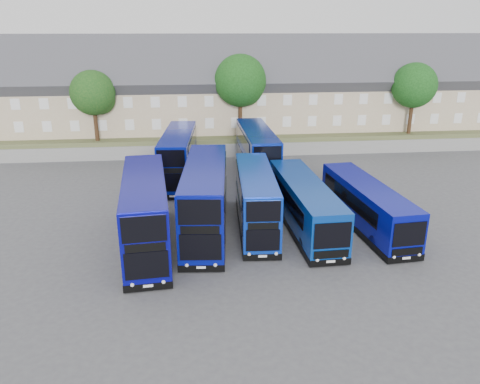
# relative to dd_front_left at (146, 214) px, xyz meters

# --- Properties ---
(ground) EXTENTS (120.00, 120.00, 0.00)m
(ground) POSITION_rel_dd_front_left_xyz_m (6.74, -1.77, -2.33)
(ground) COLOR #49494F
(ground) RESTS_ON ground
(retaining_wall) EXTENTS (70.00, 0.40, 1.50)m
(retaining_wall) POSITION_rel_dd_front_left_xyz_m (6.74, 22.23, -1.58)
(retaining_wall) COLOR slate
(retaining_wall) RESTS_ON ground
(earth_bank) EXTENTS (80.00, 20.00, 2.00)m
(earth_bank) POSITION_rel_dd_front_left_xyz_m (6.74, 32.23, -1.33)
(earth_bank) COLOR #4E542F
(earth_bank) RESTS_ON ground
(terrace_row) EXTENTS (60.00, 10.40, 11.20)m
(terrace_row) POSITION_rel_dd_front_left_xyz_m (9.74, 28.23, 4.26)
(terrace_row) COLOR tan
(terrace_row) RESTS_ON earth_bank
(dd_front_left) EXTENTS (3.75, 12.11, 4.74)m
(dd_front_left) POSITION_rel_dd_front_left_xyz_m (0.00, 0.00, 0.00)
(dd_front_left) COLOR #06067B
(dd_front_left) RESTS_ON ground
(dd_front_mid) EXTENTS (3.84, 12.49, 4.89)m
(dd_front_mid) POSITION_rel_dd_front_left_xyz_m (4.00, 1.99, 0.07)
(dd_front_mid) COLOR #070E83
(dd_front_mid) RESTS_ON ground
(dd_front_right) EXTENTS (2.99, 10.77, 4.24)m
(dd_front_right) POSITION_rel_dd_front_left_xyz_m (7.63, 2.25, -0.25)
(dd_front_right) COLOR #092BA6
(dd_front_right) RESTS_ON ground
(dd_rear_left) EXTENTS (3.59, 11.72, 4.59)m
(dd_rear_left) POSITION_rel_dd_front_left_xyz_m (1.87, 14.28, -0.08)
(dd_rear_left) COLOR #07148F
(dd_rear_left) RESTS_ON ground
(dd_rear_right) EXTENTS (2.87, 11.84, 4.69)m
(dd_rear_right) POSITION_rel_dd_front_left_xyz_m (9.39, 14.47, -0.03)
(dd_rear_right) COLOR navy
(dd_rear_right) RESTS_ON ground
(coach_east_a) EXTENTS (3.10, 12.63, 3.43)m
(coach_east_a) POSITION_rel_dd_front_left_xyz_m (11.16, 2.06, -0.65)
(coach_east_a) COLOR navy
(coach_east_a) RESTS_ON ground
(coach_east_b) EXTENTS (3.50, 11.99, 3.23)m
(coach_east_b) POSITION_rel_dd_front_left_xyz_m (15.68, 1.65, -0.75)
(coach_east_b) COLOR #070C8C
(coach_east_b) RESTS_ON ground
(tree_west) EXTENTS (4.80, 4.80, 7.65)m
(tree_west) POSITION_rel_dd_front_left_xyz_m (-7.12, 23.33, 4.72)
(tree_west) COLOR #382314
(tree_west) RESTS_ON earth_bank
(tree_mid) EXTENTS (5.76, 5.76, 9.18)m
(tree_mid) POSITION_rel_dd_front_left_xyz_m (8.88, 23.83, 5.73)
(tree_mid) COLOR #382314
(tree_mid) RESTS_ON earth_bank
(tree_east) EXTENTS (5.12, 5.12, 8.16)m
(tree_east) POSITION_rel_dd_front_left_xyz_m (28.88, 23.33, 5.06)
(tree_east) COLOR #382314
(tree_east) RESTS_ON earth_bank
(tree_far) EXTENTS (5.44, 5.44, 8.67)m
(tree_far) POSITION_rel_dd_front_left_xyz_m (34.88, 30.33, 5.40)
(tree_far) COLOR #382314
(tree_far) RESTS_ON earth_bank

